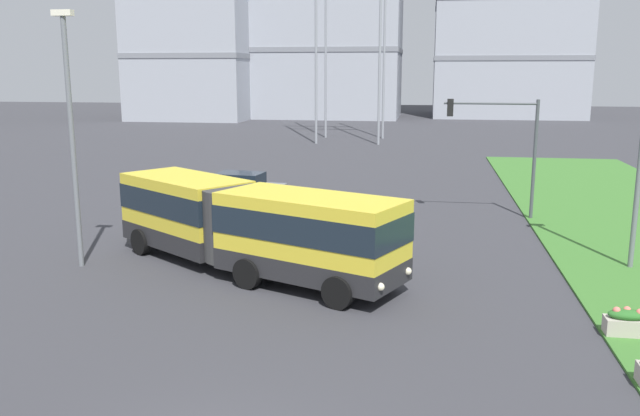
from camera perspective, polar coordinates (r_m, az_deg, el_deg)
name	(u,v)px	position (r m, az deg, el deg)	size (l,w,h in m)	color
articulated_bus	(247,225)	(22.97, -6.32, -1.45)	(11.41, 7.95, 3.00)	yellow
car_grey_wagon	(242,188)	(35.41, -6.71, 1.71)	(4.57, 2.39, 1.58)	slate
flower_planter_2	(627,322)	(19.30, 24.93, -8.88)	(1.10, 0.56, 0.74)	#B7AD9E
traffic_light_far_right	(503,136)	(31.93, 15.49, 5.99)	(4.30, 0.28, 5.59)	#474C51
streetlight_left	(71,130)	(24.45, -20.63, 6.31)	(0.70, 0.28, 8.85)	slate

